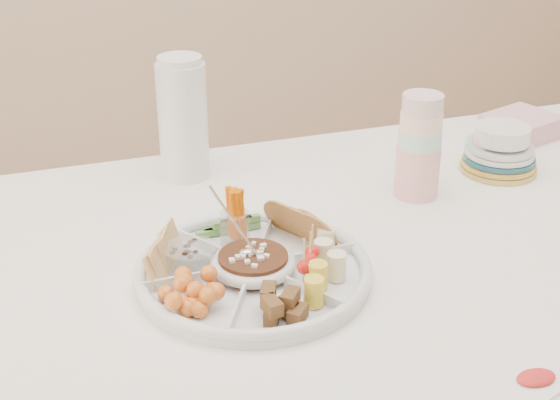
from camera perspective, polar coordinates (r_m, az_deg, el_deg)
name	(u,v)px	position (r m, az deg, el deg)	size (l,w,h in m)	color
party_tray	(253,267)	(1.27, -1.96, -4.96)	(0.38, 0.38, 0.04)	silver
bean_dip	(253,264)	(1.27, -1.97, -4.67)	(0.11, 0.11, 0.04)	#4C290C
tortillas	(303,227)	(1.35, 1.69, -1.96)	(0.11, 0.11, 0.06)	#BB6C33
carrot_cucumber	(229,211)	(1.36, -3.73, -0.78)	(0.10, 0.10, 0.09)	#D65C00
pita_raisins	(175,249)	(1.29, -7.66, -3.59)	(0.12, 0.12, 0.06)	#ECB080
cherries	(196,294)	(1.18, -6.17, -6.88)	(0.12, 0.12, 0.05)	orange
granola_chunks	(281,303)	(1.16, 0.08, -7.52)	(0.10, 0.10, 0.04)	#4A3520
banana_tomato	(334,255)	(1.24, 3.95, -4.03)	(0.10, 0.10, 0.08)	#CFAF52
cup_stack	(420,139)	(1.54, 10.19, 4.44)	(0.09, 0.09, 0.24)	white
thermos	(183,117)	(1.61, -7.13, 6.05)	(0.10, 0.10, 0.26)	silver
flower_bowl	(493,149)	(1.72, 15.30, 3.59)	(0.12, 0.12, 0.09)	#ACBEB6
napkin_stack	(521,126)	(1.92, 17.23, 5.18)	(0.16, 0.14, 0.05)	#E6AAB9
plate_stack	(500,148)	(1.71, 15.82, 3.66)	(0.16, 0.16, 0.10)	gold
placemat	(516,386)	(1.11, 16.89, -12.88)	(0.27, 0.09, 0.01)	white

